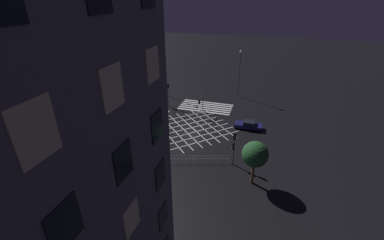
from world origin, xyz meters
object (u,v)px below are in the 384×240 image
(traffic_light_se_main, at_px, (168,90))
(waiting_car, at_px, (249,125))
(traffic_light_se_cross, at_px, (163,93))
(traffic_light_median_south, at_px, (201,101))
(street_lamp_west, at_px, (161,64))
(street_lamp_east, at_px, (240,64))
(traffic_light_nw_cross, at_px, (234,142))
(street_tree_near, at_px, (255,155))
(traffic_light_nw_main, at_px, (233,149))

(traffic_light_se_main, relative_size, waiting_car, 1.05)
(traffic_light_se_cross, relative_size, traffic_light_median_south, 1.06)
(traffic_light_se_cross, bearing_deg, street_lamp_west, -154.45)
(traffic_light_se_main, height_order, street_lamp_west, street_lamp_west)
(street_lamp_west, bearing_deg, street_lamp_east, -168.29)
(traffic_light_nw_cross, height_order, waiting_car, traffic_light_nw_cross)
(traffic_light_nw_cross, distance_m, street_lamp_east, 24.28)
(traffic_light_nw_cross, xyz_separation_m, waiting_car, (-0.89, -10.27, -2.66))
(street_tree_near, bearing_deg, street_lamp_east, -78.31)
(traffic_light_se_cross, distance_m, traffic_light_median_south, 8.10)
(traffic_light_nw_cross, xyz_separation_m, street_lamp_west, (18.51, -20.58, 3.35))
(waiting_car, bearing_deg, street_lamp_east, -74.56)
(street_lamp_east, bearing_deg, traffic_light_nw_main, 96.69)
(traffic_light_se_cross, height_order, street_lamp_east, street_lamp_east)
(street_lamp_west, bearing_deg, traffic_light_nw_main, 131.70)
(street_tree_near, distance_m, waiting_car, 13.78)
(traffic_light_se_main, bearing_deg, street_tree_near, -45.68)
(street_lamp_east, height_order, street_tree_near, street_lamp_east)
(traffic_light_nw_cross, bearing_deg, traffic_light_se_cross, 46.60)
(street_lamp_west, relative_size, waiting_car, 2.23)
(traffic_light_se_main, distance_m, street_lamp_east, 15.35)
(traffic_light_nw_main, bearing_deg, street_lamp_west, -48.30)
(traffic_light_se_main, bearing_deg, street_lamp_west, 123.35)
(traffic_light_se_cross, distance_m, street_lamp_east, 16.31)
(traffic_light_nw_cross, distance_m, traffic_light_se_cross, 21.80)
(street_lamp_west, bearing_deg, waiting_car, 152.02)
(traffic_light_nw_cross, height_order, traffic_light_se_main, traffic_light_nw_cross)
(street_lamp_west, bearing_deg, traffic_light_se_cross, 115.55)
(traffic_light_median_south, height_order, traffic_light_se_main, traffic_light_se_main)
(traffic_light_nw_cross, relative_size, street_lamp_east, 0.48)
(street_lamp_east, bearing_deg, street_lamp_west, 11.71)
(traffic_light_nw_cross, relative_size, street_lamp_west, 0.47)
(traffic_light_nw_main, xyz_separation_m, street_tree_near, (-2.73, 2.83, 1.55))
(traffic_light_median_south, distance_m, street_tree_near, 19.37)
(traffic_light_median_south, distance_m, street_lamp_west, 13.55)
(traffic_light_nw_main, bearing_deg, traffic_light_se_main, -45.62)
(traffic_light_nw_cross, distance_m, traffic_light_nw_main, 0.92)
(street_lamp_west, distance_m, waiting_car, 22.78)
(traffic_light_nw_cross, bearing_deg, street_lamp_west, 41.97)
(traffic_light_nw_main, relative_size, traffic_light_se_main, 0.72)
(traffic_light_se_cross, xyz_separation_m, traffic_light_nw_main, (-15.79, 15.13, -0.26))
(traffic_light_se_main, height_order, street_tree_near, street_tree_near)
(traffic_light_median_south, distance_m, traffic_light_se_main, 7.11)
(traffic_light_nw_cross, xyz_separation_m, traffic_light_se_cross, (15.83, -14.97, -0.65))
(street_lamp_east, bearing_deg, traffic_light_median_south, 64.54)
(traffic_light_median_south, xyz_separation_m, traffic_light_nw_main, (-7.90, 13.30, -0.18))
(traffic_light_se_cross, bearing_deg, traffic_light_se_main, 87.19)
(traffic_light_se_main, relative_size, street_tree_near, 0.85)
(traffic_light_se_cross, height_order, street_tree_near, street_tree_near)
(traffic_light_se_main, bearing_deg, traffic_light_nw_main, -45.62)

